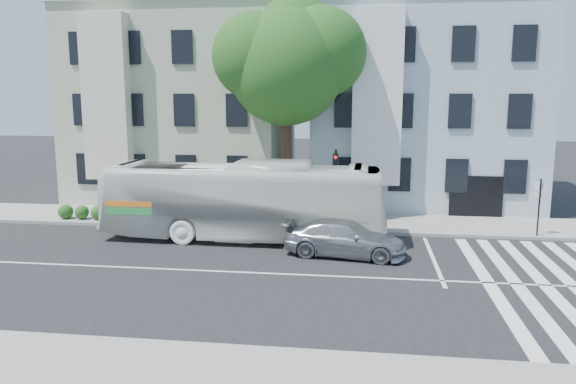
# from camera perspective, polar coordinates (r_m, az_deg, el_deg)

# --- Properties ---
(ground) EXTENTS (120.00, 120.00, 0.00)m
(ground) POSITION_cam_1_polar(r_m,az_deg,el_deg) (20.04, -3.52, -8.20)
(ground) COLOR black
(ground) RESTS_ON ground
(sidewalk_far) EXTENTS (80.00, 4.00, 0.15)m
(sidewalk_far) POSITION_cam_1_polar(r_m,az_deg,el_deg) (27.63, -0.31, -2.93)
(sidewalk_far) COLOR gray
(sidewalk_far) RESTS_ON ground
(building_left) EXTENTS (12.00, 10.00, 11.00)m
(building_left) POSITION_cam_1_polar(r_m,az_deg,el_deg) (35.36, -10.14, 8.61)
(building_left) COLOR #A1A98E
(building_left) RESTS_ON ground
(building_right) EXTENTS (12.00, 10.00, 11.00)m
(building_right) POSITION_cam_1_polar(r_m,az_deg,el_deg) (33.84, 13.33, 8.44)
(building_right) COLOR #96A7B3
(building_right) RESTS_ON ground
(street_tree) EXTENTS (7.30, 5.90, 11.10)m
(street_tree) POSITION_cam_1_polar(r_m,az_deg,el_deg) (27.70, 0.01, 13.25)
(street_tree) COLOR #2D2116
(street_tree) RESTS_ON ground
(bus) EXTENTS (3.03, 12.25, 3.40)m
(bus) POSITION_cam_1_polar(r_m,az_deg,el_deg) (24.21, -4.50, -0.88)
(bus) COLOR silver
(bus) RESTS_ON ground
(sedan) EXTENTS (2.59, 4.97, 1.38)m
(sedan) POSITION_cam_1_polar(r_m,az_deg,el_deg) (22.00, 5.82, -4.71)
(sedan) COLOR #A4A6AB
(sedan) RESTS_ON ground
(hedge) EXTENTS (8.22, 3.88, 0.70)m
(hedge) POSITION_cam_1_polar(r_m,az_deg,el_deg) (27.96, -14.03, -2.19)
(hedge) COLOR #325E1E
(hedge) RESTS_ON sidewalk_far
(traffic_signal) EXTENTS (0.39, 0.51, 3.72)m
(traffic_signal) POSITION_cam_1_polar(r_m,az_deg,el_deg) (25.82, 4.85, 1.37)
(traffic_signal) COLOR black
(traffic_signal) RESTS_ON ground
(far_sign_pole) EXTENTS (0.45, 0.20, 2.50)m
(far_sign_pole) POSITION_cam_1_polar(r_m,az_deg,el_deg) (26.53, 24.16, -0.70)
(far_sign_pole) COLOR black
(far_sign_pole) RESTS_ON sidewalk_far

